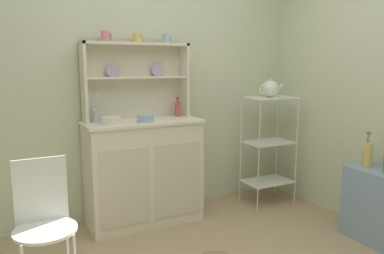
{
  "coord_description": "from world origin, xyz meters",
  "views": [
    {
      "loc": [
        -1.16,
        -1.67,
        1.4
      ],
      "look_at": [
        0.28,
        1.12,
        0.87
      ],
      "focal_mm": 35.19,
      "sensor_mm": 36.0,
      "label": 1
    }
  ],
  "objects_px": {
    "hutch_shelf_unit": "(135,75)",
    "flower_vase": "(368,153)",
    "side_shelf_blue": "(377,206)",
    "jam_bottle": "(178,109)",
    "porcelain_teapot": "(270,89)",
    "bakers_rack": "(269,140)",
    "utensil_jar": "(97,115)",
    "hutch_cabinet": "(144,171)",
    "cup_rose_0": "(106,36)",
    "bowl_mixing_large": "(111,121)",
    "wire_chair": "(44,216)"
  },
  "relations": [
    {
      "from": "jam_bottle",
      "to": "flower_vase",
      "type": "bearing_deg",
      "value": -45.66
    },
    {
      "from": "bakers_rack",
      "to": "jam_bottle",
      "type": "distance_m",
      "value": 0.99
    },
    {
      "from": "cup_rose_0",
      "to": "bowl_mixing_large",
      "type": "height_order",
      "value": "cup_rose_0"
    },
    {
      "from": "hutch_cabinet",
      "to": "flower_vase",
      "type": "height_order",
      "value": "hutch_cabinet"
    },
    {
      "from": "hutch_shelf_unit",
      "to": "side_shelf_blue",
      "type": "bearing_deg",
      "value": -42.05
    },
    {
      "from": "utensil_jar",
      "to": "porcelain_teapot",
      "type": "bearing_deg",
      "value": -6.87
    },
    {
      "from": "bakers_rack",
      "to": "wire_chair",
      "type": "bearing_deg",
      "value": -163.3
    },
    {
      "from": "porcelain_teapot",
      "to": "utensil_jar",
      "type": "bearing_deg",
      "value": 173.13
    },
    {
      "from": "side_shelf_blue",
      "to": "cup_rose_0",
      "type": "bearing_deg",
      "value": 143.3
    },
    {
      "from": "hutch_shelf_unit",
      "to": "utensil_jar",
      "type": "relative_size",
      "value": 3.78
    },
    {
      "from": "jam_bottle",
      "to": "porcelain_teapot",
      "type": "distance_m",
      "value": 0.94
    },
    {
      "from": "side_shelf_blue",
      "to": "cup_rose_0",
      "type": "xyz_separation_m",
      "value": [
        -1.77,
        1.32,
        1.33
      ]
    },
    {
      "from": "jam_bottle",
      "to": "porcelain_teapot",
      "type": "xyz_separation_m",
      "value": [
        0.9,
        -0.21,
        0.17
      ]
    },
    {
      "from": "wire_chair",
      "to": "flower_vase",
      "type": "relative_size",
      "value": 2.81
    },
    {
      "from": "bowl_mixing_large",
      "to": "wire_chair",
      "type": "bearing_deg",
      "value": -131.1
    },
    {
      "from": "side_shelf_blue",
      "to": "cup_rose_0",
      "type": "distance_m",
      "value": 2.58
    },
    {
      "from": "hutch_cabinet",
      "to": "cup_rose_0",
      "type": "relative_size",
      "value": 11.75
    },
    {
      "from": "bakers_rack",
      "to": "hutch_cabinet",
      "type": "bearing_deg",
      "value": 174.64
    },
    {
      "from": "hutch_shelf_unit",
      "to": "wire_chair",
      "type": "xyz_separation_m",
      "value": [
        -0.91,
        -0.94,
        -0.79
      ]
    },
    {
      "from": "bakers_rack",
      "to": "jam_bottle",
      "type": "bearing_deg",
      "value": 167.17
    },
    {
      "from": "hutch_cabinet",
      "to": "bowl_mixing_large",
      "type": "height_order",
      "value": "bowl_mixing_large"
    },
    {
      "from": "hutch_cabinet",
      "to": "bakers_rack",
      "type": "xyz_separation_m",
      "value": [
        1.28,
        -0.12,
        0.18
      ]
    },
    {
      "from": "wire_chair",
      "to": "utensil_jar",
      "type": "distance_m",
      "value": 1.11
    },
    {
      "from": "hutch_shelf_unit",
      "to": "wire_chair",
      "type": "height_order",
      "value": "hutch_shelf_unit"
    },
    {
      "from": "bakers_rack",
      "to": "utensil_jar",
      "type": "height_order",
      "value": "utensil_jar"
    },
    {
      "from": "wire_chair",
      "to": "side_shelf_blue",
      "type": "bearing_deg",
      "value": 3.65
    },
    {
      "from": "hutch_shelf_unit",
      "to": "bakers_rack",
      "type": "bearing_deg",
      "value": -12.48
    },
    {
      "from": "hutch_shelf_unit",
      "to": "flower_vase",
      "type": "relative_size",
      "value": 3.11
    },
    {
      "from": "bakers_rack",
      "to": "flower_vase",
      "type": "xyz_separation_m",
      "value": [
        0.23,
        -0.96,
        0.05
      ]
    },
    {
      "from": "hutch_shelf_unit",
      "to": "side_shelf_blue",
      "type": "relative_size",
      "value": 1.62
    },
    {
      "from": "side_shelf_blue",
      "to": "flower_vase",
      "type": "xyz_separation_m",
      "value": [
        0.0,
        0.12,
        0.41
      ]
    },
    {
      "from": "wire_chair",
      "to": "bowl_mixing_large",
      "type": "height_order",
      "value": "bowl_mixing_large"
    },
    {
      "from": "side_shelf_blue",
      "to": "porcelain_teapot",
      "type": "distance_m",
      "value": 1.4
    },
    {
      "from": "hutch_shelf_unit",
      "to": "porcelain_teapot",
      "type": "xyz_separation_m",
      "value": [
        1.28,
        -0.28,
        -0.15
      ]
    },
    {
      "from": "hutch_cabinet",
      "to": "cup_rose_0",
      "type": "xyz_separation_m",
      "value": [
        -0.26,
        0.12,
        1.15
      ]
    },
    {
      "from": "hutch_shelf_unit",
      "to": "jam_bottle",
      "type": "xyz_separation_m",
      "value": [
        0.37,
        -0.08,
        -0.32
      ]
    },
    {
      "from": "hutch_cabinet",
      "to": "flower_vase",
      "type": "xyz_separation_m",
      "value": [
        1.51,
        -1.08,
        0.23
      ]
    },
    {
      "from": "hutch_cabinet",
      "to": "jam_bottle",
      "type": "height_order",
      "value": "jam_bottle"
    },
    {
      "from": "cup_rose_0",
      "to": "jam_bottle",
      "type": "distance_m",
      "value": 0.9
    },
    {
      "from": "hutch_cabinet",
      "to": "cup_rose_0",
      "type": "distance_m",
      "value": 1.19
    },
    {
      "from": "side_shelf_blue",
      "to": "jam_bottle",
      "type": "relative_size",
      "value": 3.25
    },
    {
      "from": "hutch_cabinet",
      "to": "bowl_mixing_large",
      "type": "relative_size",
      "value": 6.25
    },
    {
      "from": "bakers_rack",
      "to": "utensil_jar",
      "type": "bearing_deg",
      "value": 173.13
    },
    {
      "from": "hutch_shelf_unit",
      "to": "flower_vase",
      "type": "bearing_deg",
      "value": -39.41
    },
    {
      "from": "jam_bottle",
      "to": "hutch_shelf_unit",
      "type": "bearing_deg",
      "value": 168.38
    },
    {
      "from": "bowl_mixing_large",
      "to": "utensil_jar",
      "type": "height_order",
      "value": "utensil_jar"
    },
    {
      "from": "hutch_cabinet",
      "to": "wire_chair",
      "type": "xyz_separation_m",
      "value": [
        -0.91,
        -0.78,
        0.05
      ]
    },
    {
      "from": "wire_chair",
      "to": "jam_bottle",
      "type": "distance_m",
      "value": 1.61
    },
    {
      "from": "hutch_cabinet",
      "to": "flower_vase",
      "type": "bearing_deg",
      "value": -35.52
    },
    {
      "from": "hutch_cabinet",
      "to": "side_shelf_blue",
      "type": "distance_m",
      "value": 1.94
    }
  ]
}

